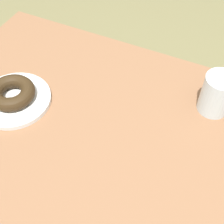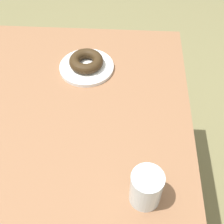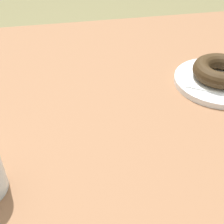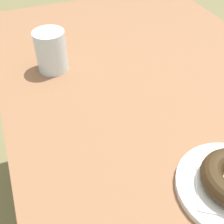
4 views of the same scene
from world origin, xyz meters
TOP-DOWN VIEW (x-y plane):
  - table at (0.00, 0.00)m, footprint 1.16×0.76m
  - plate_chocolate_ring at (0.34, -0.03)m, footprint 0.19×0.19m
  - napkin_chocolate_ring at (0.34, -0.03)m, footprint 0.17×0.17m
  - donut_chocolate_ring at (0.34, -0.03)m, footprint 0.12×0.12m
  - water_glass at (-0.14, -0.23)m, footprint 0.08×0.08m

SIDE VIEW (x-z plane):
  - table at x=0.00m, z-range 0.26..1.00m
  - plate_chocolate_ring at x=0.34m, z-range 0.73..0.74m
  - napkin_chocolate_ring at x=0.34m, z-range 0.74..0.75m
  - donut_chocolate_ring at x=0.34m, z-range 0.75..0.78m
  - water_glass at x=-0.14m, z-range 0.73..0.84m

